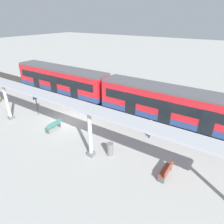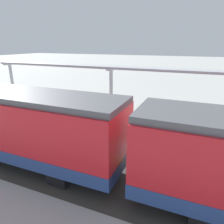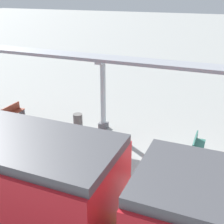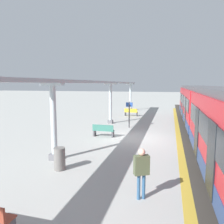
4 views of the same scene
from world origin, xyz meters
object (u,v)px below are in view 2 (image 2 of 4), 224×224
at_px(canopy_pillar_fourth, 12,83).
at_px(passenger_waiting_near_edge, 47,117).
at_px(trash_bin, 94,111).
at_px(bench_near_end, 175,123).
at_px(canopy_pillar_third, 111,92).
at_px(bench_mid_platform, 50,106).

distance_m(canopy_pillar_fourth, passenger_waiting_near_edge, 8.99).
relative_size(canopy_pillar_fourth, passenger_waiting_near_edge, 2.23).
bearing_deg(trash_bin, bench_near_end, -90.57).
height_order(canopy_pillar_third, passenger_waiting_near_edge, canopy_pillar_third).
relative_size(bench_near_end, bench_mid_platform, 1.00).
distance_m(bench_near_end, passenger_waiting_near_edge, 8.43).
bearing_deg(canopy_pillar_third, trash_bin, 128.41).
bearing_deg(bench_near_end, canopy_pillar_third, 79.70).
xyz_separation_m(bench_mid_platform, passenger_waiting_near_edge, (-3.50, -2.64, 0.60)).
height_order(canopy_pillar_fourth, bench_near_end, canopy_pillar_fourth).
relative_size(canopy_pillar_fourth, trash_bin, 3.84).
bearing_deg(trash_bin, canopy_pillar_third, -51.59).
height_order(bench_near_end, passenger_waiting_near_edge, passenger_waiting_near_edge).
xyz_separation_m(bench_near_end, passenger_waiting_near_edge, (-3.62, 7.59, 0.60)).
relative_size(canopy_pillar_third, bench_mid_platform, 2.46).
distance_m(canopy_pillar_third, canopy_pillar_fourth, 10.28).
bearing_deg(canopy_pillar_third, passenger_waiting_near_edge, 150.46).
height_order(canopy_pillar_fourth, bench_mid_platform, canopy_pillar_fourth).
xyz_separation_m(canopy_pillar_fourth, trash_bin, (-0.85, -9.21, -1.40)).
distance_m(bench_near_end, trash_bin, 6.09).
bearing_deg(canopy_pillar_fourth, bench_mid_platform, -101.54).
height_order(bench_mid_platform, passenger_waiting_near_edge, passenger_waiting_near_edge).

